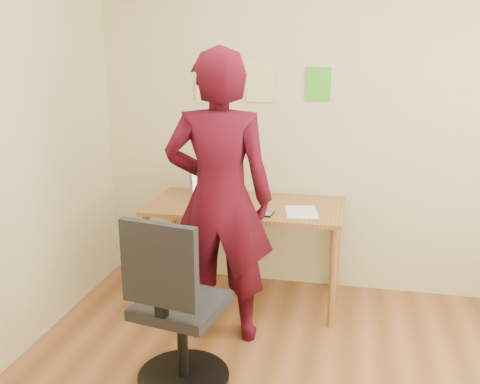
% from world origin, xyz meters
% --- Properties ---
extents(room, '(3.58, 3.58, 2.78)m').
position_xyz_m(room, '(0.00, 0.00, 1.35)').
color(room, brown).
rests_on(room, ground).
extents(desk, '(1.40, 0.70, 0.74)m').
position_xyz_m(desk, '(-0.55, 1.38, 0.65)').
color(desk, olive).
rests_on(desk, ground).
extents(laptop, '(0.44, 0.42, 0.25)m').
position_xyz_m(laptop, '(-0.79, 1.43, 0.79)').
color(laptop, '#B6B6BD').
rests_on(laptop, desk).
extents(paper_sheet, '(0.27, 0.34, 0.00)m').
position_xyz_m(paper_sheet, '(-0.13, 1.28, 0.74)').
color(paper_sheet, white).
rests_on(paper_sheet, desk).
extents(phone, '(0.08, 0.13, 0.01)m').
position_xyz_m(phone, '(-0.35, 1.17, 0.74)').
color(phone, black).
rests_on(phone, desk).
extents(wall_note_left, '(0.21, 0.00, 0.30)m').
position_xyz_m(wall_note_left, '(-0.91, 1.74, 1.57)').
color(wall_note_left, '#E2DC87').
rests_on(wall_note_left, room).
extents(wall_note_mid, '(0.21, 0.00, 0.30)m').
position_xyz_m(wall_note_mid, '(-0.51, 1.74, 1.59)').
color(wall_note_mid, '#E2DC87').
rests_on(wall_note_mid, room).
extents(wall_note_right, '(0.18, 0.00, 0.24)m').
position_xyz_m(wall_note_right, '(-0.08, 1.74, 1.58)').
color(wall_note_right, green).
rests_on(wall_note_right, room).
extents(office_chair, '(0.52, 0.53, 1.01)m').
position_xyz_m(office_chair, '(-0.70, 0.24, 0.43)').
color(office_chair, black).
rests_on(office_chair, ground).
extents(person, '(0.72, 0.52, 1.85)m').
position_xyz_m(person, '(-0.60, 0.84, 0.93)').
color(person, '#3D0815').
rests_on(person, ground).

